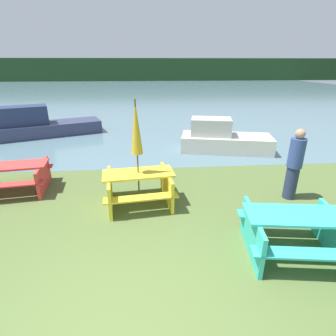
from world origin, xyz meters
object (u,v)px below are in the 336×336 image
at_px(picnic_table_yellow, 139,185).
at_px(umbrella_gold, 136,128).
at_px(boat_second, 38,125).
at_px(boat, 222,139).
at_px(picnic_table_teal, 294,230).
at_px(picnic_table_red, 12,175).
at_px(person, 294,165).

distance_m(picnic_table_yellow, umbrella_gold, 1.37).
bearing_deg(boat_second, boat, -41.39).
relative_size(picnic_table_yellow, boat, 0.50).
bearing_deg(picnic_table_yellow, picnic_table_teal, -36.62).
xyz_separation_m(picnic_table_teal, picnic_table_yellow, (-2.72, 2.02, -0.01)).
bearing_deg(picnic_table_red, boat_second, 104.26).
xyz_separation_m(picnic_table_yellow, umbrella_gold, (0.00, -0.00, 1.37)).
height_order(picnic_table_teal, picnic_table_red, picnic_table_teal).
bearing_deg(boat, picnic_table_yellow, -116.52).
distance_m(picnic_table_yellow, boat, 4.93).
bearing_deg(boat_second, picnic_table_teal, -71.00).
height_order(picnic_table_teal, boat_second, boat_second).
distance_m(boat_second, person, 10.80).
xyz_separation_m(boat, boat_second, (-7.82, 2.80, 0.05)).
distance_m(picnic_table_teal, picnic_table_yellow, 3.39).
relative_size(picnic_table_yellow, umbrella_gold, 0.73).
bearing_deg(umbrella_gold, person, -0.32).
distance_m(umbrella_gold, person, 3.85).
distance_m(picnic_table_red, boat_second, 5.96).
xyz_separation_m(picnic_table_red, boat_second, (-1.47, 5.78, 0.05)).
distance_m(picnic_table_red, umbrella_gold, 3.66).
bearing_deg(umbrella_gold, picnic_table_teal, -36.62).
height_order(umbrella_gold, person, umbrella_gold).
height_order(umbrella_gold, boat_second, umbrella_gold).
xyz_separation_m(picnic_table_yellow, boat, (3.07, 3.86, -0.02)).
bearing_deg(umbrella_gold, boat, 51.48).
relative_size(picnic_table_teal, boat_second, 0.37).
relative_size(picnic_table_teal, boat, 0.52).
bearing_deg(boat, person, -68.34).
bearing_deg(picnic_table_red, person, -7.32).
relative_size(picnic_table_red, umbrella_gold, 0.78).
xyz_separation_m(picnic_table_red, person, (7.01, -0.90, 0.43)).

